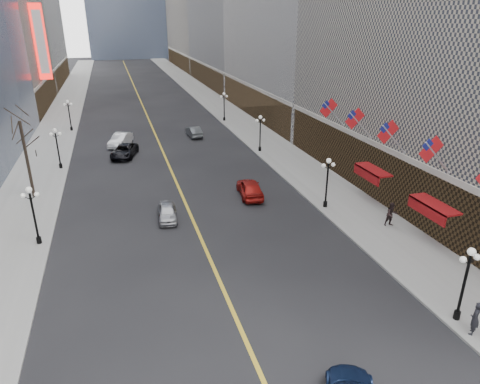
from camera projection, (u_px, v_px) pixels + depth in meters
sidewalk_east at (231, 115)px, 74.29m from camera, size 6.00×230.00×0.15m
sidewalk_west at (59, 126)px, 66.95m from camera, size 6.00×230.00×0.15m
lane_line at (144, 109)px, 79.52m from camera, size 0.25×200.00×0.02m
streetlamp_east_0 at (466, 277)px, 22.93m from camera, size 1.26×0.44×4.52m
streetlamp_east_1 at (327, 178)px, 37.13m from camera, size 1.26×0.44×4.52m
streetlamp_east_2 at (260, 129)px, 53.11m from camera, size 1.26×0.44×4.52m
streetlamp_east_3 at (224, 104)px, 69.09m from camera, size 1.26×0.44×4.52m
streetlamp_west_1 at (33, 210)px, 30.95m from camera, size 1.26×0.44×4.52m
streetlamp_west_2 at (57, 144)px, 46.93m from camera, size 1.26×0.44×4.52m
streetlamp_west_3 at (69, 112)px, 62.91m from camera, size 1.26×0.44×4.52m
flag_2 at (433, 152)px, 29.29m from camera, size 2.87×0.12×2.87m
flag_3 at (390, 134)px, 33.73m from camera, size 2.87×0.12×2.87m
flag_4 at (356, 120)px, 38.16m from camera, size 2.87×0.12×2.87m
flag_5 at (330, 110)px, 42.60m from camera, size 2.87×0.12×2.87m
awning_b at (432, 206)px, 31.09m from camera, size 1.40×4.00×0.93m
awning_c at (371, 171)px, 38.19m from camera, size 1.40×4.00×0.93m
theatre_marquee at (41, 42)px, 70.83m from camera, size 2.00×0.55×12.00m
tree_west_far at (22, 133)px, 38.12m from camera, size 3.60×3.60×7.92m
car_nb_near at (167, 212)px, 35.88m from camera, size 1.86×3.96×1.31m
car_nb_mid at (120, 140)px, 56.41m from camera, size 3.56×5.32×1.66m
car_nb_far at (124, 151)px, 52.00m from camera, size 3.90×5.88×1.50m
car_sb_mid at (250, 188)px, 40.46m from camera, size 2.51×5.11×1.68m
car_sb_far at (194, 132)px, 60.87m from camera, size 1.83×4.52×1.46m
ped_ne_corner at (475, 318)px, 22.48m from camera, size 0.88×0.85×1.96m
ped_east_walk at (391, 214)px, 34.31m from camera, size 0.99×0.58×1.98m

